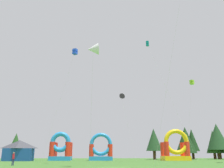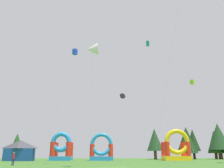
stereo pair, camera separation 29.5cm
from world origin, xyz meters
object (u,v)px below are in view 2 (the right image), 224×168
object	(u,v)px
kite_white_delta	(93,49)
inflatable_yellow_castle	(176,149)
kite_blue_box	(75,52)
inflatable_red_slide	(61,150)
festival_tent	(20,150)
kite_teal_box	(148,44)
kite_black_delta	(122,97)
inflatable_orange_dome	(101,151)
kite_lime_box	(192,82)
person_near_camera	(13,157)

from	to	relation	value
kite_white_delta	inflatable_yellow_castle	world-z (taller)	kite_white_delta
kite_blue_box	inflatable_red_slide	world-z (taller)	kite_blue_box
festival_tent	kite_teal_box	bearing A→B (deg)	-20.21
kite_black_delta	inflatable_red_slide	xyz separation A→B (m)	(-13.66, 7.00, -11.13)
kite_white_delta	inflatable_orange_dome	distance (m)	32.31
festival_tent	inflatable_yellow_castle	bearing A→B (deg)	2.61
festival_tent	kite_black_delta	bearing A→B (deg)	-10.51
inflatable_yellow_castle	kite_black_delta	bearing A→B (deg)	-156.40
kite_black_delta	kite_teal_box	bearing A→B (deg)	-49.24
inflatable_red_slide	inflatable_orange_dome	bearing A→B (deg)	-2.64
kite_black_delta	inflatable_orange_dome	bearing A→B (deg)	123.35
kite_lime_box	festival_tent	bearing A→B (deg)	161.63
person_near_camera	festival_tent	xyz separation A→B (m)	(-5.97, 21.05, 1.18)
kite_blue_box	inflatable_yellow_castle	bearing A→B (deg)	41.37
inflatable_yellow_castle	inflatable_orange_dome	size ratio (longest dim) A/B	1.14
kite_lime_box	kite_blue_box	distance (m)	23.31
inflatable_orange_dome	kite_white_delta	bearing A→B (deg)	-92.68
kite_lime_box	kite_teal_box	size ratio (longest dim) A/B	0.63
inflatable_yellow_castle	inflatable_red_slide	world-z (taller)	inflatable_yellow_castle
kite_blue_box	inflatable_orange_dome	xyz separation A→B (m)	(4.77, 20.43, -15.83)
kite_lime_box	kite_black_delta	size ratio (longest dim) A/B	1.07
kite_black_delta	inflatable_yellow_castle	distance (m)	18.12
kite_black_delta	person_near_camera	size ratio (longest dim) A/B	8.24
kite_lime_box	kite_blue_box	size ratio (longest dim) A/B	0.83
kite_white_delta	person_near_camera	world-z (taller)	kite_white_delta
kite_white_delta	kite_lime_box	bearing A→B (deg)	39.76
kite_teal_box	inflatable_yellow_castle	world-z (taller)	kite_teal_box
kite_lime_box	person_near_camera	distance (m)	33.91
kite_blue_box	inflatable_orange_dome	world-z (taller)	kite_blue_box
kite_blue_box	inflatable_orange_dome	bearing A→B (deg)	76.86
inflatable_orange_dome	kite_lime_box	bearing A→B (deg)	-39.12
kite_blue_box	inflatable_yellow_castle	distance (m)	33.51
kite_blue_box	person_near_camera	distance (m)	18.76
kite_blue_box	inflatable_yellow_castle	world-z (taller)	kite_blue_box
kite_white_delta	inflatable_red_slide	bearing A→B (deg)	104.67
festival_tent	inflatable_red_slide	bearing A→B (deg)	18.15
kite_teal_box	person_near_camera	size ratio (longest dim) A/B	14.00
kite_teal_box	inflatable_red_slide	bearing A→B (deg)	145.41
inflatable_orange_dome	festival_tent	xyz separation A→B (m)	(-18.03, -2.42, -0.01)
kite_lime_box	inflatable_yellow_castle	distance (m)	18.21
kite_white_delta	kite_teal_box	bearing A→B (deg)	57.95
kite_black_delta	person_near_camera	world-z (taller)	kite_black_delta
kite_white_delta	inflatable_orange_dome	xyz separation A→B (m)	(1.40, 29.91, -12.14)
kite_white_delta	inflatable_red_slide	world-z (taller)	kite_white_delta
inflatable_orange_dome	festival_tent	bearing A→B (deg)	-172.36
kite_blue_box	person_near_camera	world-z (taller)	kite_blue_box
kite_black_delta	inflatable_orange_dome	xyz separation A→B (m)	(-4.32, 6.57, -11.32)
inflatable_yellow_castle	festival_tent	bearing A→B (deg)	-177.39
kite_teal_box	kite_lime_box	bearing A→B (deg)	-11.77
kite_black_delta	inflatable_red_slide	size ratio (longest dim) A/B	2.22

